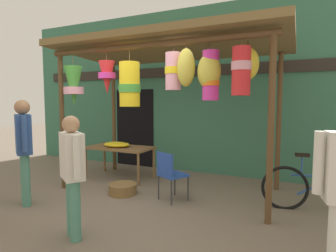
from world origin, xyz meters
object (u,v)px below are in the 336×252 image
at_px(display_table, 120,150).
at_px(parked_bicycle, 321,190).
at_px(flower_heap_on_table, 117,144).
at_px(wicker_basket_by_table, 123,189).
at_px(customer_foreground, 24,143).
at_px(folding_chair, 170,172).
at_px(vendor_in_orange, 72,167).

relative_size(display_table, parked_bicycle, 0.84).
bearing_deg(parked_bicycle, display_table, 175.86).
bearing_deg(flower_heap_on_table, display_table, 56.86).
relative_size(wicker_basket_by_table, customer_foreground, 0.30).
distance_m(flower_heap_on_table, folding_chair, 1.83).
height_order(flower_heap_on_table, customer_foreground, customer_foreground).
xyz_separation_m(display_table, flower_heap_on_table, (-0.03, -0.05, 0.12)).
xyz_separation_m(parked_bicycle, vendor_in_orange, (-2.83, -2.23, 0.54)).
relative_size(flower_heap_on_table, customer_foreground, 0.35).
relative_size(parked_bicycle, vendor_in_orange, 1.14).
xyz_separation_m(folding_chair, parked_bicycle, (2.29, 0.56, -0.16)).
distance_m(parked_bicycle, customer_foreground, 4.73).
height_order(vendor_in_orange, customer_foreground, customer_foreground).
xyz_separation_m(parked_bicycle, customer_foreground, (-4.36, -1.71, 0.67)).
distance_m(folding_chair, wicker_basket_by_table, 1.02).
xyz_separation_m(folding_chair, customer_foreground, (-2.07, -1.15, 0.52)).
bearing_deg(parked_bicycle, folding_chair, -166.23).
relative_size(display_table, flower_heap_on_table, 2.39).
height_order(display_table, folding_chair, folding_chair).
bearing_deg(customer_foreground, flower_heap_on_table, 77.35).
bearing_deg(wicker_basket_by_table, parked_bicycle, 10.44).
relative_size(display_table, vendor_in_orange, 0.95).
distance_m(wicker_basket_by_table, vendor_in_orange, 1.86).
distance_m(parked_bicycle, vendor_in_orange, 3.64).
relative_size(folding_chair, customer_foreground, 0.49).
xyz_separation_m(wicker_basket_by_table, vendor_in_orange, (0.40, -1.64, 0.79)).
relative_size(flower_heap_on_table, folding_chair, 0.72).
xyz_separation_m(folding_chair, wicker_basket_by_table, (-0.93, -0.03, -0.41)).
bearing_deg(parked_bicycle, wicker_basket_by_table, -169.56).
bearing_deg(folding_chair, wicker_basket_by_table, -178.00).
relative_size(display_table, customer_foreground, 0.84).
bearing_deg(flower_heap_on_table, wicker_basket_by_table, -49.78).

